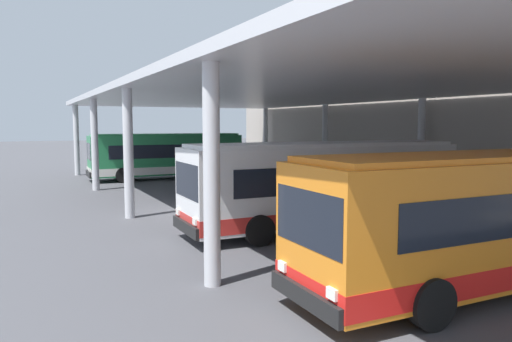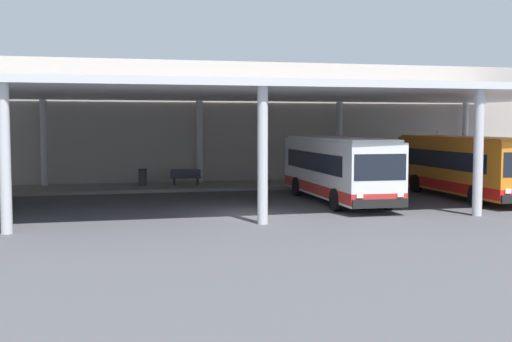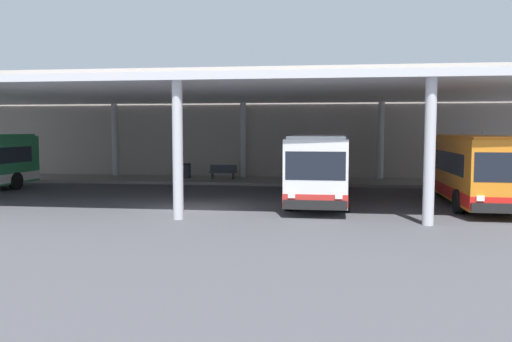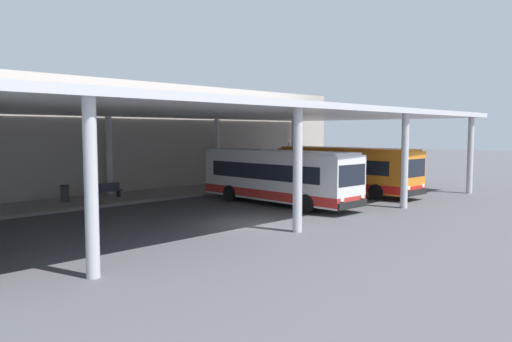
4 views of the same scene
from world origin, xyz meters
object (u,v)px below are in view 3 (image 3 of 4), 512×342
at_px(bus_middle_bay, 470,168).
at_px(trash_bin, 187,171).
at_px(bench_waiting, 223,172).
at_px(banner_sign, 482,154).
at_px(bus_second_bay, 319,167).

xyz_separation_m(bus_middle_bay, trash_bin, (-15.88, 8.65, -0.98)).
relative_size(bus_middle_bay, trash_bin, 10.80).
height_order(bench_waiting, banner_sign, banner_sign).
relative_size(trash_bin, banner_sign, 0.31).
distance_m(trash_bin, banner_sign, 18.65).
bearing_deg(banner_sign, bus_second_bay, -142.13).
bearing_deg(bench_waiting, bus_middle_bay, -31.97).
xyz_separation_m(bus_middle_bay, bench_waiting, (-13.35, 8.33, -0.99)).
relative_size(bus_middle_bay, bench_waiting, 5.88).
relative_size(bus_second_bay, bus_middle_bay, 1.00).
bearing_deg(bus_second_bay, banner_sign, 37.87).
xyz_separation_m(bus_middle_bay, banner_sign, (2.68, 7.46, 0.32)).
distance_m(bus_second_bay, trash_bin, 12.50).
distance_m(bus_middle_bay, bench_waiting, 15.77).
relative_size(bus_middle_bay, banner_sign, 3.31).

